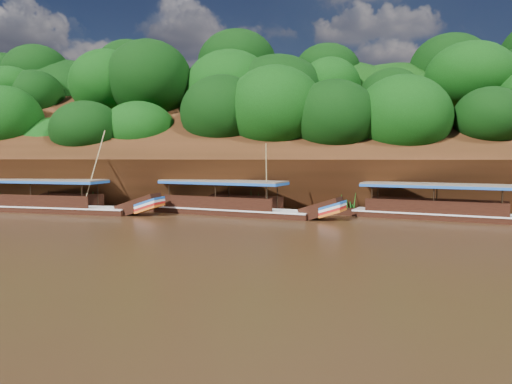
{
  "coord_description": "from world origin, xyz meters",
  "views": [
    {
      "loc": [
        3.23,
        -25.8,
        4.09
      ],
      "look_at": [
        0.47,
        7.0,
        1.61
      ],
      "focal_mm": 35.0,
      "sensor_mm": 36.0,
      "label": 1
    }
  ],
  "objects": [
    {
      "name": "riverbank",
      "position": [
        -0.01,
        22.73,
        1.89
      ],
      "size": [
        120.0,
        30.06,
        19.4
      ],
      "color": "black",
      "rests_on": "ground"
    },
    {
      "name": "boat_2",
      "position": [
        -13.63,
        7.99,
        0.53
      ],
      "size": [
        14.92,
        4.41,
        6.17
      ],
      "rotation": [
        0.0,
        0.0,
        -0.17
      ],
      "color": "black",
      "rests_on": "ground"
    },
    {
      "name": "reeds",
      "position": [
        -3.86,
        9.54,
        0.88
      ],
      "size": [
        50.73,
        2.2,
        2.04
      ],
      "color": "#1D6D1B",
      "rests_on": "ground"
    },
    {
      "name": "boat_1",
      "position": [
        -0.62,
        7.44,
        0.52
      ],
      "size": [
        13.29,
        6.27,
        5.2
      ],
      "rotation": [
        0.0,
        0.0,
        -0.34
      ],
      "color": "black",
      "rests_on": "ground"
    },
    {
      "name": "ground",
      "position": [
        0.0,
        0.0,
        0.0
      ],
      "size": [
        160.0,
        160.0,
        0.0
      ],
      "primitive_type": "plane",
      "color": "black",
      "rests_on": "ground"
    },
    {
      "name": "boat_0",
      "position": [
        13.28,
        6.02,
        0.51
      ],
      "size": [
        13.6,
        6.6,
        5.24
      ],
      "rotation": [
        0.0,
        0.0,
        -0.36
      ],
      "color": "black",
      "rests_on": "ground"
    }
  ]
}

